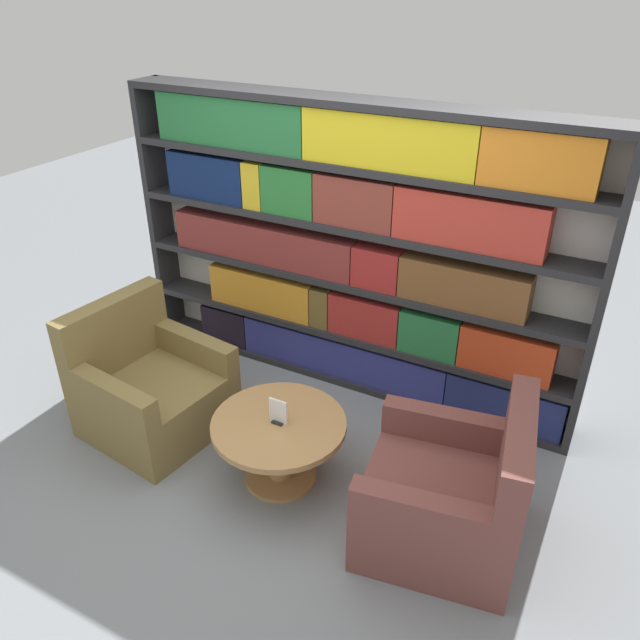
% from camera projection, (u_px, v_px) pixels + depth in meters
% --- Properties ---
extents(ground_plane, '(14.00, 14.00, 0.00)m').
position_uv_depth(ground_plane, '(251.00, 483.00, 3.91)').
color(ground_plane, gray).
extents(bookshelf, '(3.43, 0.30, 2.11)m').
position_uv_depth(bookshelf, '(352.00, 252.00, 4.41)').
color(bookshelf, silver).
rests_on(bookshelf, ground_plane).
extents(armchair_left, '(0.93, 0.93, 0.90)m').
position_uv_depth(armchair_left, '(150.00, 390.00, 4.27)').
color(armchair_left, olive).
rests_on(armchair_left, ground_plane).
extents(armchair_right, '(0.95, 0.95, 0.90)m').
position_uv_depth(armchair_right, '(449.00, 497.00, 3.40)').
color(armchair_right, brown).
rests_on(armchair_right, ground_plane).
extents(coffee_table, '(0.82, 0.82, 0.45)m').
position_uv_depth(coffee_table, '(279.00, 438.00, 3.80)').
color(coffee_table, '#AD7F4C').
rests_on(coffee_table, ground_plane).
extents(table_sign, '(0.12, 0.06, 0.16)m').
position_uv_depth(table_sign, '(278.00, 413.00, 3.70)').
color(table_sign, black).
rests_on(table_sign, coffee_table).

